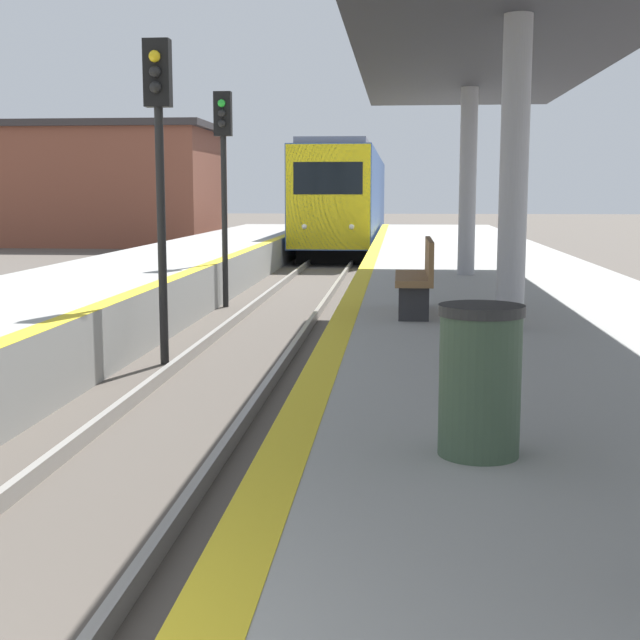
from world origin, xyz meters
name	(u,v)px	position (x,y,z in m)	size (l,w,h in m)	color
train	(349,198)	(0.00, 38.71, 2.14)	(2.78, 23.48, 4.21)	black
signal_mid	(159,140)	(-1.00, 10.62, 3.12)	(0.36, 0.31, 4.47)	black
signal_far	(223,158)	(-1.37, 16.98, 3.12)	(0.36, 0.31, 4.47)	black
station_canopy	(519,14)	(3.50, 8.21, 4.25)	(3.70, 19.63, 3.52)	#99999E
trash_bin	(480,380)	(2.76, 3.45, 1.37)	(0.48, 0.48, 0.86)	#384C38
bench	(419,275)	(2.54, 9.37, 1.42)	(0.44, 1.55, 0.92)	brown
station_building	(101,185)	(-11.71, 39.58, 2.77)	(11.11, 7.84, 5.50)	brown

